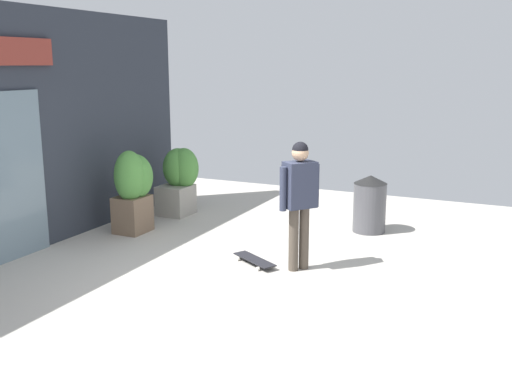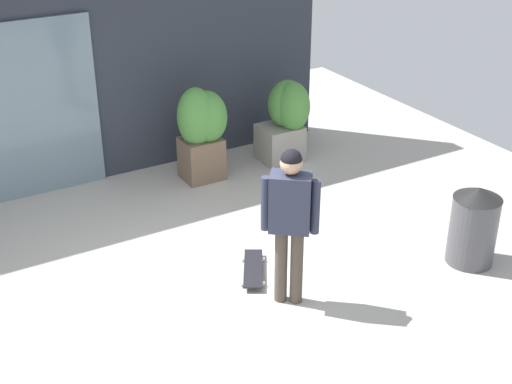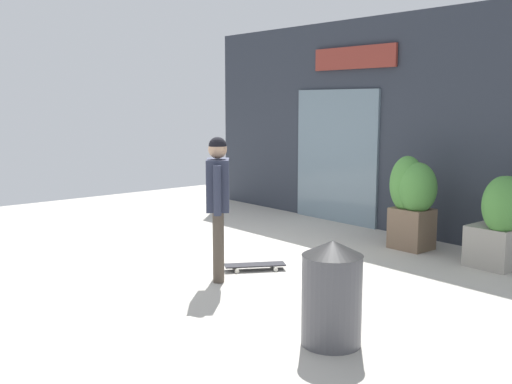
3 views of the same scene
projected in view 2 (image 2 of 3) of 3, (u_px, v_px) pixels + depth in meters
The scene contains 7 objects.
ground_plane at pixel (178, 303), 7.49m from camera, with size 12.00×12.00×0.00m, color #B2ADA3.
building_facade at pixel (60, 60), 9.30m from camera, with size 7.61×0.31×3.49m.
skateboarder at pixel (290, 212), 7.06m from camera, with size 0.48×0.45×1.71m.
skateboard at pixel (253, 269), 7.96m from camera, with size 0.57×0.76×0.08m.
planter_box_left at pixel (287, 116), 10.43m from camera, with size 0.71×0.66×1.20m.
planter_box_right at pixel (202, 128), 9.79m from camera, with size 0.70×0.55×1.35m.
trash_bin at pixel (474, 225), 8.00m from camera, with size 0.54×0.54×0.93m.
Camera 2 is at (-2.40, -5.73, 4.42)m, focal length 50.70 mm.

